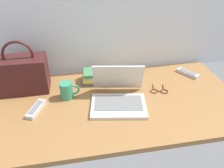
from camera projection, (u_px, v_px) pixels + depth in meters
desk at (108, 104)px, 1.33m from camera, size 1.60×0.76×0.03m
laptop at (118, 96)px, 1.30m from camera, size 0.35×0.34×0.21m
coffee_mug at (67, 90)px, 1.33m from camera, size 0.12×0.08×0.10m
remote_control_near at (188, 73)px, 1.59m from camera, size 0.13×0.16×0.02m
remote_control_far at (36, 109)px, 1.25m from camera, size 0.10×0.17×0.02m
eyeglasses at (159, 91)px, 1.41m from camera, size 0.12×0.12×0.01m
handbag at (22, 74)px, 1.37m from camera, size 0.30×0.16×0.33m
book_stack at (96, 77)px, 1.49m from camera, size 0.21×0.18×0.08m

